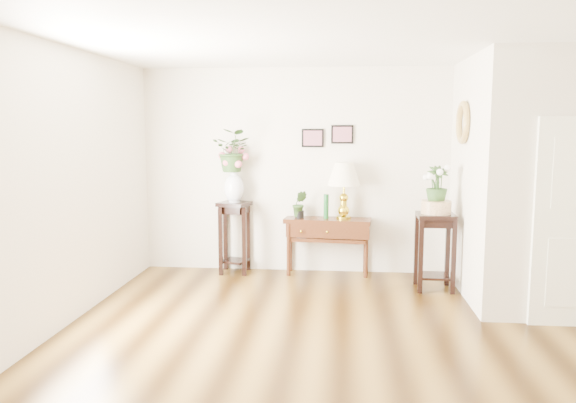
# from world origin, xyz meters

# --- Properties ---
(floor) EXTENTS (6.00, 5.50, 0.02)m
(floor) POSITION_xyz_m (0.00, 0.00, 0.00)
(floor) COLOR brown
(floor) RESTS_ON ground
(ceiling) EXTENTS (6.00, 5.50, 0.02)m
(ceiling) POSITION_xyz_m (0.00, 0.00, 2.80)
(ceiling) COLOR white
(ceiling) RESTS_ON ground
(wall_back) EXTENTS (6.00, 0.02, 2.80)m
(wall_back) POSITION_xyz_m (0.00, 2.75, 1.40)
(wall_back) COLOR silver
(wall_back) RESTS_ON ground
(wall_front) EXTENTS (6.00, 0.02, 2.80)m
(wall_front) POSITION_xyz_m (0.00, -2.75, 1.40)
(wall_front) COLOR silver
(wall_front) RESTS_ON ground
(wall_left) EXTENTS (0.02, 5.50, 2.80)m
(wall_left) POSITION_xyz_m (-3.00, 0.00, 1.40)
(wall_left) COLOR silver
(wall_left) RESTS_ON ground
(partition) EXTENTS (1.80, 1.95, 2.80)m
(partition) POSITION_xyz_m (2.10, 1.77, 1.40)
(partition) COLOR silver
(partition) RESTS_ON floor
(art_print_left) EXTENTS (0.30, 0.02, 0.25)m
(art_print_left) POSITION_xyz_m (-0.65, 2.73, 1.85)
(art_print_left) COLOR black
(art_print_left) RESTS_ON wall_back
(art_print_right) EXTENTS (0.30, 0.02, 0.25)m
(art_print_right) POSITION_xyz_m (-0.25, 2.73, 1.90)
(art_print_right) COLOR black
(art_print_right) RESTS_ON wall_back
(wall_ornament) EXTENTS (0.07, 0.51, 0.51)m
(wall_ornament) POSITION_xyz_m (1.16, 1.90, 2.05)
(wall_ornament) COLOR #AF9649
(wall_ornament) RESTS_ON partition
(console_table) EXTENTS (1.19, 0.50, 0.77)m
(console_table) POSITION_xyz_m (-0.43, 2.57, 0.39)
(console_table) COLOR #341209
(console_table) RESTS_ON floor
(table_lamp) EXTENTS (0.51, 0.51, 0.77)m
(table_lamp) POSITION_xyz_m (-0.22, 2.57, 1.12)
(table_lamp) COLOR gold
(table_lamp) RESTS_ON console_table
(green_vase) EXTENTS (0.08, 0.08, 0.33)m
(green_vase) POSITION_xyz_m (-0.46, 2.57, 0.94)
(green_vase) COLOR #154F20
(green_vase) RESTS_ON console_table
(potted_plant) EXTENTS (0.20, 0.16, 0.35)m
(potted_plant) POSITION_xyz_m (-0.82, 2.57, 0.95)
(potted_plant) COLOR #294B1E
(potted_plant) RESTS_ON console_table
(plant_stand_a) EXTENTS (0.47, 0.47, 0.98)m
(plant_stand_a) POSITION_xyz_m (-1.71, 2.54, 0.49)
(plant_stand_a) COLOR black
(plant_stand_a) RESTS_ON floor
(porcelain_vase) EXTENTS (0.34, 0.34, 0.46)m
(porcelain_vase) POSITION_xyz_m (-1.71, 2.54, 1.21)
(porcelain_vase) COLOR white
(porcelain_vase) RESTS_ON plant_stand_a
(lily_arrangement) EXTENTS (0.61, 0.56, 0.58)m
(lily_arrangement) POSITION_xyz_m (-1.71, 2.54, 1.67)
(lily_arrangement) COLOR #294B1E
(lily_arrangement) RESTS_ON porcelain_vase
(plant_stand_b) EXTENTS (0.45, 0.45, 0.95)m
(plant_stand_b) POSITION_xyz_m (0.90, 1.97, 0.47)
(plant_stand_b) COLOR black
(plant_stand_b) RESTS_ON floor
(ceramic_bowl) EXTENTS (0.47, 0.47, 0.16)m
(ceramic_bowl) POSITION_xyz_m (0.90, 1.97, 1.03)
(ceramic_bowl) COLOR beige
(ceramic_bowl) RESTS_ON plant_stand_b
(narcissus) EXTENTS (0.29, 0.29, 0.46)m
(narcissus) POSITION_xyz_m (0.90, 1.97, 1.30)
(narcissus) COLOR #294B1E
(narcissus) RESTS_ON ceramic_bowl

